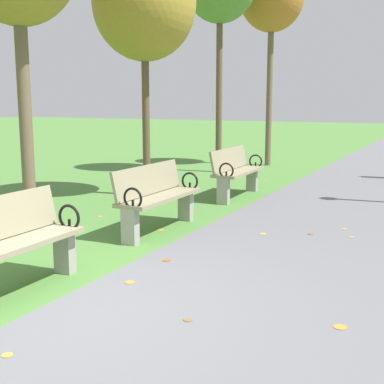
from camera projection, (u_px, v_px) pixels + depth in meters
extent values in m
plane|color=#4C7F38|center=(49.00, 305.00, 4.52)|extent=(80.00, 80.00, 0.00)
cube|color=gray|center=(9.00, 246.00, 4.65)|extent=(0.45, 1.60, 0.05)
cube|color=#99968E|center=(65.00, 252.00, 5.35)|extent=(0.20, 0.12, 0.45)
torus|color=black|center=(69.00, 217.00, 5.28)|extent=(0.27, 0.03, 0.27)
cylinder|color=black|center=(69.00, 225.00, 5.29)|extent=(0.03, 0.03, 0.12)
cube|color=gray|center=(160.00, 197.00, 7.01)|extent=(0.44, 1.60, 0.05)
cube|color=gray|center=(148.00, 180.00, 7.06)|extent=(0.12, 1.60, 0.40)
cube|color=#99968E|center=(130.00, 227.00, 6.41)|extent=(0.20, 0.12, 0.45)
cube|color=#99968E|center=(186.00, 205.00, 7.71)|extent=(0.20, 0.12, 0.45)
torus|color=black|center=(133.00, 198.00, 6.30)|extent=(0.27, 0.03, 0.27)
cylinder|color=black|center=(133.00, 205.00, 6.31)|extent=(0.03, 0.03, 0.12)
torus|color=black|center=(190.00, 181.00, 7.63)|extent=(0.27, 0.03, 0.27)
cylinder|color=black|center=(190.00, 187.00, 7.65)|extent=(0.03, 0.03, 0.12)
cube|color=gray|center=(239.00, 172.00, 9.52)|extent=(0.47, 1.61, 0.05)
cube|color=gray|center=(229.00, 159.00, 9.56)|extent=(0.15, 1.60, 0.40)
cube|color=#99968E|center=(223.00, 191.00, 8.90)|extent=(0.20, 0.12, 0.45)
cube|color=#99968E|center=(252.00, 180.00, 10.22)|extent=(0.20, 0.12, 0.45)
torus|color=black|center=(226.00, 171.00, 8.80)|extent=(0.27, 0.04, 0.27)
cylinder|color=black|center=(226.00, 175.00, 8.81)|extent=(0.03, 0.03, 0.12)
torus|color=black|center=(256.00, 161.00, 10.14)|extent=(0.27, 0.04, 0.27)
cylinder|color=black|center=(255.00, 165.00, 10.16)|extent=(0.03, 0.03, 0.12)
cylinder|color=brown|center=(25.00, 117.00, 7.24)|extent=(0.18, 0.18, 3.07)
cylinder|color=brown|center=(146.00, 120.00, 9.50)|extent=(0.14, 0.14, 2.82)
ellipsoid|color=olive|center=(144.00, 3.00, 9.15)|extent=(1.84, 1.84, 2.03)
cylinder|color=brown|center=(219.00, 92.00, 12.66)|extent=(0.15, 0.15, 3.92)
cylinder|color=brown|center=(269.00, 94.00, 14.01)|extent=(0.16, 0.16, 3.88)
cylinder|color=gold|center=(351.00, 237.00, 6.70)|extent=(0.08, 0.08, 0.00)
cylinder|color=#BC842D|center=(340.00, 327.00, 4.04)|extent=(0.14, 0.14, 0.00)
cylinder|color=#BC842D|center=(100.00, 216.00, 7.99)|extent=(0.11, 0.11, 0.00)
cylinder|color=gold|center=(344.00, 229.00, 7.13)|extent=(0.08, 0.08, 0.00)
cylinder|color=#AD6B23|center=(266.00, 180.00, 11.66)|extent=(0.16, 0.16, 0.00)
cylinder|color=#93511E|center=(252.00, 180.00, 11.61)|extent=(0.11, 0.11, 0.00)
cylinder|color=#BC842D|center=(130.00, 282.00, 5.03)|extent=(0.11, 0.11, 0.00)
cylinder|color=#93511E|center=(310.00, 234.00, 6.86)|extent=(0.08, 0.08, 0.00)
cylinder|color=brown|center=(188.00, 320.00, 4.17)|extent=(0.09, 0.09, 0.00)
cylinder|color=#BC842D|center=(161.00, 230.00, 7.16)|extent=(0.15, 0.15, 0.00)
cylinder|color=gold|center=(263.00, 234.00, 6.86)|extent=(0.13, 0.13, 0.00)
cylinder|color=#93511E|center=(167.00, 260.00, 5.72)|extent=(0.10, 0.10, 0.00)
cylinder|color=gold|center=(7.00, 355.00, 3.59)|extent=(0.10, 0.10, 0.00)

